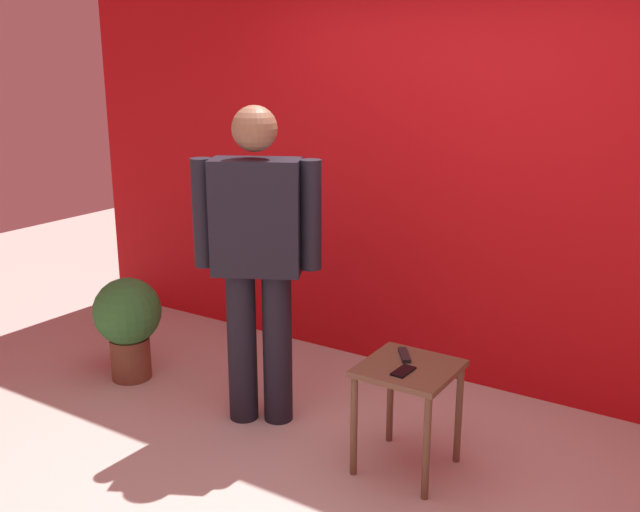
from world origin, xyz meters
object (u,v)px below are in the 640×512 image
(standing_person, at_px, (257,252))
(potted_plant, at_px, (128,320))
(cell_phone, at_px, (403,371))
(tv_remote, at_px, (404,355))
(side_table, at_px, (408,385))

(standing_person, height_order, potted_plant, standing_person)
(cell_phone, distance_m, tv_remote, 0.19)
(standing_person, relative_size, tv_remote, 10.70)
(standing_person, height_order, cell_phone, standing_person)
(cell_phone, xyz_separation_m, tv_remote, (-0.08, 0.17, 0.01))
(standing_person, distance_m, potted_plant, 1.22)
(cell_phone, bearing_deg, potted_plant, -179.59)
(standing_person, relative_size, potted_plant, 2.65)
(side_table, distance_m, tv_remote, 0.16)
(standing_person, height_order, tv_remote, standing_person)
(cell_phone, relative_size, potted_plant, 0.21)
(side_table, height_order, cell_phone, cell_phone)
(standing_person, bearing_deg, side_table, -1.45)
(side_table, relative_size, tv_remote, 3.37)
(side_table, relative_size, potted_plant, 0.83)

